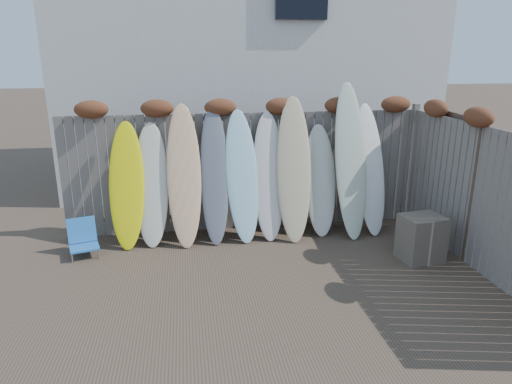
{
  "coord_description": "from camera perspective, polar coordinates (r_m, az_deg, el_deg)",
  "views": [
    {
      "loc": [
        -0.98,
        -5.06,
        2.91
      ],
      "look_at": [
        0.0,
        1.2,
        1.0
      ],
      "focal_mm": 32.0,
      "sensor_mm": 36.0,
      "label": 1
    }
  ],
  "objects": [
    {
      "name": "ground",
      "position": [
        5.92,
        1.84,
        -12.68
      ],
      "size": [
        80.0,
        80.0,
        0.0
      ],
      "primitive_type": "plane",
      "color": "#493A2D"
    },
    {
      "name": "back_fence",
      "position": [
        7.72,
        -0.93,
        3.86
      ],
      "size": [
        6.05,
        0.28,
        2.24
      ],
      "color": "slate",
      "rests_on": "ground"
    },
    {
      "name": "right_fence",
      "position": [
        6.87,
        26.89,
        0.0
      ],
      "size": [
        0.28,
        4.4,
        2.24
      ],
      "color": "slate",
      "rests_on": "ground"
    },
    {
      "name": "house",
      "position": [
        11.66,
        -1.67,
        18.2
      ],
      "size": [
        8.5,
        5.5,
        6.33
      ],
      "color": "silver",
      "rests_on": "ground"
    },
    {
      "name": "beach_chair",
      "position": [
        7.38,
        -20.81,
        -5.46
      ],
      "size": [
        0.52,
        0.54,
        0.55
      ],
      "color": "#2468B6",
      "rests_on": "ground"
    },
    {
      "name": "wooden_crate",
      "position": [
        7.13,
        19.95,
        -5.44
      ],
      "size": [
        0.64,
        0.55,
        0.67
      ],
      "primitive_type": "cube",
      "rotation": [
        0.0,
        0.0,
        0.14
      ],
      "color": "#443A33",
      "rests_on": "ground"
    },
    {
      "name": "lattice_panel",
      "position": [
        7.7,
        23.32,
        1.27
      ],
      "size": [
        0.21,
        1.38,
        2.07
      ],
      "primitive_type": "cube",
      "rotation": [
        0.0,
        0.0,
        -0.11
      ],
      "color": "#2E231C",
      "rests_on": "ground"
    },
    {
      "name": "surfboard_0",
      "position": [
        7.35,
        -15.87,
        0.79
      ],
      "size": [
        0.59,
        0.73,
        1.93
      ],
      "primitive_type": "ellipsoid",
      "rotation": [
        -0.31,
        0.0,
        -0.07
      ],
      "color": "#F9F206",
      "rests_on": "ground"
    },
    {
      "name": "surfboard_1",
      "position": [
        7.35,
        -12.95,
        0.88
      ],
      "size": [
        0.58,
        0.72,
        1.91
      ],
      "primitive_type": "ellipsoid",
      "rotation": [
        -0.31,
        0.0,
        -0.08
      ],
      "color": "beige",
      "rests_on": "ground"
    },
    {
      "name": "surfboard_2",
      "position": [
        7.23,
        -8.98,
        2.03
      ],
      "size": [
        0.54,
        0.78,
        2.19
      ],
      "primitive_type": "ellipsoid",
      "rotation": [
        -0.31,
        0.0,
        -0.01
      ],
      "color": "#EAC06E",
      "rests_on": "ground"
    },
    {
      "name": "surfboard_3",
      "position": [
        7.29,
        -5.21,
        2.02
      ],
      "size": [
        0.49,
        0.77,
        2.13
      ],
      "primitive_type": "ellipsoid",
      "rotation": [
        -0.31,
        0.0,
        -0.05
      ],
      "color": "slate",
      "rests_on": "ground"
    },
    {
      "name": "surfboard_4",
      "position": [
        7.32,
        -1.75,
        1.98
      ],
      "size": [
        0.59,
        0.78,
        2.08
      ],
      "primitive_type": "ellipsoid",
      "rotation": [
        -0.31,
        0.0,
        0.09
      ],
      "color": "#99CEE2",
      "rests_on": "ground"
    },
    {
      "name": "surfboard_5",
      "position": [
        7.42,
        1.61,
        1.97
      ],
      "size": [
        0.55,
        0.75,
        2.03
      ],
      "primitive_type": "ellipsoid",
      "rotation": [
        -0.31,
        0.0,
        -0.06
      ],
      "color": "silver",
      "rests_on": "ground"
    },
    {
      "name": "surfboard_6",
      "position": [
        7.39,
        4.75,
        2.86
      ],
      "size": [
        0.63,
        0.85,
        2.28
      ],
      "primitive_type": "ellipsoid",
      "rotation": [
        -0.31,
        0.0,
        -0.1
      ],
      "color": "beige",
      "rests_on": "ground"
    },
    {
      "name": "surfboard_7",
      "position": [
        7.67,
        8.03,
        1.46
      ],
      "size": [
        0.55,
        0.67,
        1.81
      ],
      "primitive_type": "ellipsoid",
      "rotation": [
        -0.31,
        0.0,
        -0.04
      ],
      "color": "silver",
      "rests_on": "ground"
    },
    {
      "name": "surfboard_8",
      "position": [
        7.64,
        11.73,
        3.85
      ],
      "size": [
        0.53,
        0.88,
        2.49
      ],
      "primitive_type": "ellipsoid",
      "rotation": [
        -0.31,
        0.0,
        -0.01
      ],
      "color": "beige",
      "rests_on": "ground"
    },
    {
      "name": "surfboard_9",
      "position": [
        7.87,
        14.06,
        2.74
      ],
      "size": [
        0.58,
        0.8,
        2.14
      ],
      "primitive_type": "ellipsoid",
      "rotation": [
        -0.31,
        0.0,
        0.1
      ],
      "color": "white",
      "rests_on": "ground"
    }
  ]
}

